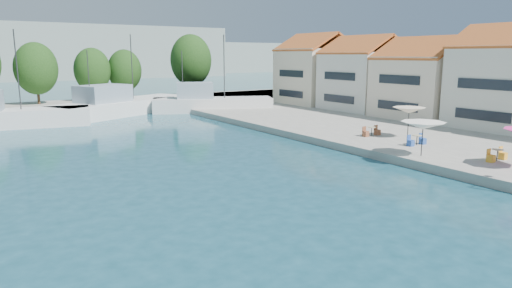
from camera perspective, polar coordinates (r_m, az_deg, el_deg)
quay_right at (r=49.71m, az=21.49°, el=2.23°), size 32.00×92.00×0.60m
quay_far at (r=66.40m, az=-24.24°, el=4.08°), size 90.00×16.00×0.60m
hill_east at (r=187.52m, az=-15.44°, el=10.34°), size 140.00×40.00×12.00m
building_03 at (r=47.83m, az=29.24°, el=7.55°), size 8.40×8.80×10.20m
building_04 at (r=52.63m, az=20.46°, el=7.93°), size 9.00×8.80×9.20m
building_05 at (r=58.41m, az=13.30°, el=8.81°), size 8.40×8.80×9.70m
building_06 at (r=64.93m, az=7.48°, el=9.43°), size 9.00×8.80×10.20m
trawler_03 at (r=58.68m, az=-16.71°, el=4.54°), size 19.49×13.07×10.20m
trawler_04 at (r=59.59m, az=-5.79°, el=5.05°), size 15.47×9.91×10.20m
tree_05 at (r=69.49m, az=-25.80°, el=8.49°), size 5.67×5.67×8.39m
tree_06 at (r=71.89m, az=-19.78°, el=8.68°), size 5.21×5.21×7.72m
tree_07 at (r=73.30m, az=-16.10°, el=8.83°), size 5.06×5.06×7.49m
tree_08 at (r=77.10m, az=-8.14°, el=10.32°), size 6.76×6.76×10.00m
umbrella_white at (r=32.44m, az=20.17°, el=2.19°), size 2.96×2.96×2.32m
umbrella_cream at (r=39.21m, az=18.60°, el=4.01°), size 2.66×2.66×2.51m
cafe_table_01 at (r=33.17m, az=27.91°, el=-1.37°), size 1.82×0.70×0.76m
cafe_table_02 at (r=36.42m, az=19.45°, el=0.31°), size 1.82×0.70×0.76m
cafe_table_03 at (r=39.49m, az=14.25°, el=1.41°), size 1.82×0.70×0.76m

